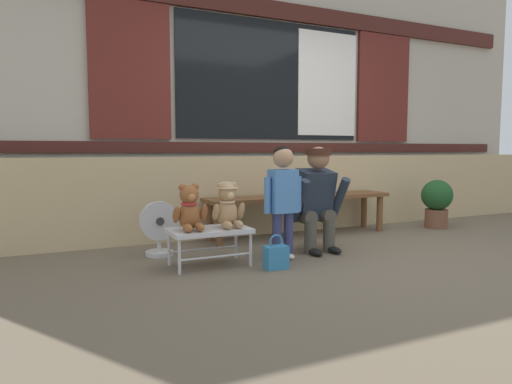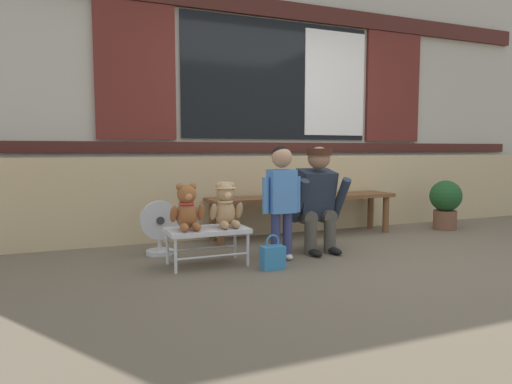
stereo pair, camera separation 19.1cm
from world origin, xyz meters
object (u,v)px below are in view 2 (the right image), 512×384
object	(u,v)px
small_display_bench	(207,232)
handbag_on_ground	(273,257)
wooden_bench_long	(304,202)
floor_fan	(160,228)
teddy_bear_with_hat	(226,206)
child_standing	(282,190)
potted_plant	(446,202)
teddy_bear_plain	(187,209)
adult_crouching	(317,199)

from	to	relation	value
small_display_bench	handbag_on_ground	xyz separation A→B (m)	(0.43, -0.31, -0.17)
wooden_bench_long	floor_fan	distance (m)	1.62
teddy_bear_with_hat	child_standing	world-z (taller)	child_standing
potted_plant	child_standing	bearing A→B (deg)	-165.78
teddy_bear_plain	potted_plant	xyz separation A→B (m)	(3.19, 0.55, -0.14)
teddy_bear_plain	potted_plant	size ratio (longest dim) A/B	0.64
floor_fan	adult_crouching	bearing A→B (deg)	-16.76
teddy_bear_with_hat	handbag_on_ground	bearing A→B (deg)	-48.68
small_display_bench	adult_crouching	size ratio (longest dim) A/B	0.67
handbag_on_ground	potted_plant	world-z (taller)	potted_plant
adult_crouching	small_display_bench	bearing A→B (deg)	-174.41
wooden_bench_long	floor_fan	size ratio (longest dim) A/B	4.37
child_standing	teddy_bear_with_hat	bearing A→B (deg)	172.32
small_display_bench	teddy_bear_with_hat	size ratio (longest dim) A/B	1.76
teddy_bear_with_hat	potted_plant	bearing A→B (deg)	10.77
small_display_bench	teddy_bear_plain	distance (m)	0.25
wooden_bench_long	handbag_on_ground	world-z (taller)	wooden_bench_long
potted_plant	wooden_bench_long	bearing A→B (deg)	171.72
wooden_bench_long	adult_crouching	distance (m)	0.74
adult_crouching	potted_plant	distance (m)	2.02
floor_fan	potted_plant	bearing A→B (deg)	0.68
teddy_bear_with_hat	wooden_bench_long	bearing A→B (deg)	34.90
child_standing	handbag_on_ground	xyz separation A→B (m)	(-0.19, -0.25, -0.50)
adult_crouching	handbag_on_ground	xyz separation A→B (m)	(-0.63, -0.41, -0.38)
small_display_bench	teddy_bear_with_hat	xyz separation A→B (m)	(0.16, 0.00, 0.21)
handbag_on_ground	potted_plant	distance (m)	2.74
child_standing	potted_plant	xyz separation A→B (m)	(2.40, 0.61, -0.27)
teddy_bear_plain	floor_fan	bearing A→B (deg)	103.46
handbag_on_ground	floor_fan	distance (m)	1.10
small_display_bench	adult_crouching	bearing A→B (deg)	5.59
wooden_bench_long	potted_plant	xyz separation A→B (m)	(1.73, -0.25, -0.05)
child_standing	wooden_bench_long	bearing A→B (deg)	51.89
small_display_bench	teddy_bear_with_hat	distance (m)	0.26
adult_crouching	potted_plant	world-z (taller)	adult_crouching
child_standing	handbag_on_ground	bearing A→B (deg)	-128.03
handbag_on_ground	teddy_bear_with_hat	bearing A→B (deg)	131.32
wooden_bench_long	small_display_bench	xyz separation A→B (m)	(-1.30, -0.80, -0.11)
teddy_bear_plain	potted_plant	world-z (taller)	teddy_bear_plain
child_standing	floor_fan	size ratio (longest dim) A/B	2.00
wooden_bench_long	adult_crouching	xyz separation A→B (m)	(-0.24, -0.70, 0.11)
potted_plant	floor_fan	xyz separation A→B (m)	(-3.31, -0.04, -0.08)
handbag_on_ground	small_display_bench	bearing A→B (deg)	144.51
small_display_bench	child_standing	size ratio (longest dim) A/B	0.67
small_display_bench	potted_plant	xyz separation A→B (m)	(3.03, 0.55, 0.06)
wooden_bench_long	handbag_on_ground	size ratio (longest dim) A/B	7.72
wooden_bench_long	adult_crouching	bearing A→B (deg)	-109.10
adult_crouching	floor_fan	bearing A→B (deg)	163.24
child_standing	handbag_on_ground	distance (m)	0.59
teddy_bear_plain	adult_crouching	xyz separation A→B (m)	(1.22, 0.10, 0.02)
teddy_bear_plain	teddy_bear_with_hat	xyz separation A→B (m)	(0.32, 0.00, 0.01)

